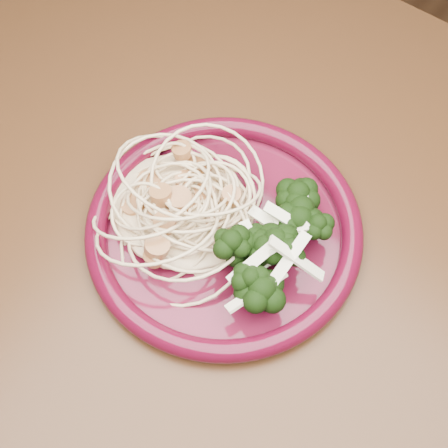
% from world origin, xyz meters
% --- Properties ---
extents(dining_table, '(1.20, 0.80, 0.75)m').
position_xyz_m(dining_table, '(0.00, 0.00, 0.65)').
color(dining_table, '#472814').
rests_on(dining_table, ground).
extents(dinner_plate, '(0.34, 0.34, 0.02)m').
position_xyz_m(dinner_plate, '(-0.02, -0.02, 0.76)').
color(dinner_plate, '#510E22').
rests_on(dinner_plate, dining_table).
extents(spaghetti_pile, '(0.18, 0.17, 0.04)m').
position_xyz_m(spaghetti_pile, '(-0.07, -0.03, 0.77)').
color(spaghetti_pile, beige).
rests_on(spaghetti_pile, dinner_plate).
extents(scallop_cluster, '(0.16, 0.16, 0.04)m').
position_xyz_m(scallop_cluster, '(-0.07, -0.03, 0.81)').
color(scallop_cluster, '#B77C48').
rests_on(scallop_cluster, spaghetti_pile).
extents(broccoli_pile, '(0.12, 0.16, 0.05)m').
position_xyz_m(broccoli_pile, '(0.03, -0.01, 0.78)').
color(broccoli_pile, black).
rests_on(broccoli_pile, dinner_plate).
extents(onion_garnish, '(0.08, 0.11, 0.06)m').
position_xyz_m(onion_garnish, '(0.03, -0.01, 0.81)').
color(onion_garnish, white).
rests_on(onion_garnish, broccoli_pile).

